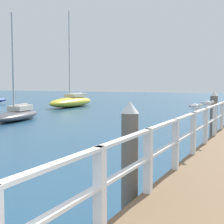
% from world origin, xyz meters
% --- Properties ---
extents(pier_railing, '(0.12, 22.96, 1.01)m').
position_xyz_m(pier_railing, '(-1.05, 12.22, 1.15)').
color(pier_railing, white).
rests_on(pier_railing, pier_deck).
extents(dock_piling_near, '(0.29, 0.29, 1.95)m').
position_xyz_m(dock_piling_near, '(-1.43, 4.24, 0.98)').
color(dock_piling_near, '#6B6056').
rests_on(dock_piling_near, ground_plane).
extents(dock_piling_far, '(0.29, 0.29, 1.95)m').
position_xyz_m(dock_piling_far, '(-1.43, 12.81, 0.98)').
color(dock_piling_far, '#6B6056').
rests_on(dock_piling_far, ground_plane).
extents(seagull_foreground, '(0.40, 0.34, 0.21)m').
position_xyz_m(seagull_foreground, '(-1.04, 7.52, 1.67)').
color(seagull_foreground, white).
rests_on(seagull_foreground, pier_railing).
extents(seagull_background, '(0.46, 0.24, 0.21)m').
position_xyz_m(seagull_background, '(-1.04, 9.11, 1.67)').
color(seagull_background, white).
rests_on(seagull_background, pier_railing).
extents(boat_1, '(2.62, 7.43, 8.82)m').
position_xyz_m(boat_1, '(-16.60, 26.84, 0.52)').
color(boat_1, gold).
rests_on(boat_1, ground_plane).
extents(boat_2, '(2.59, 5.18, 6.31)m').
position_xyz_m(boat_2, '(-13.30, 15.26, 0.37)').
color(boat_2, '#4C4C51').
rests_on(boat_2, ground_plane).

